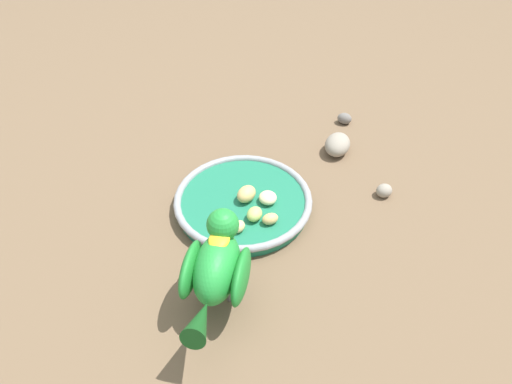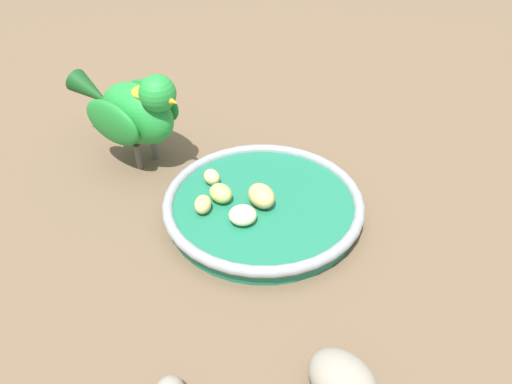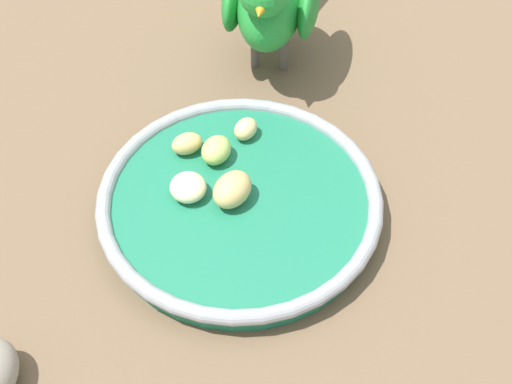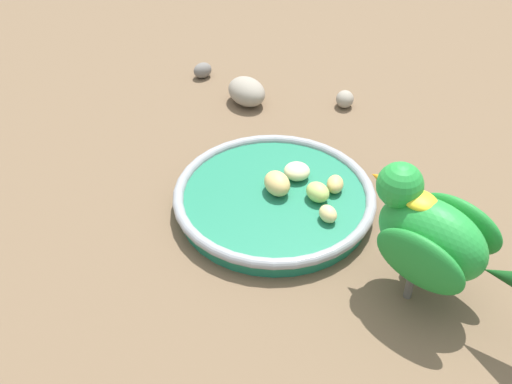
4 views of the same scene
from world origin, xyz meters
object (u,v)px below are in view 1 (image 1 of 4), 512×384
object	(u,v)px
feeding_bowl	(243,202)
rock_large	(337,145)
apple_piece_4	(255,214)
parrot	(216,268)
apple_piece_0	(246,194)
pebble_0	(344,119)
apple_piece_2	(270,219)
apple_piece_3	(239,227)
apple_piece_1	(268,198)
pebble_1	(384,191)

from	to	relation	value
feeding_bowl	rock_large	bearing A→B (deg)	10.22
apple_piece_4	parrot	distance (m)	0.17
rock_large	apple_piece_0	bearing A→B (deg)	-168.85
parrot	rock_large	size ratio (longest dim) A/B	2.67
pebble_0	apple_piece_2	bearing A→B (deg)	-148.29
apple_piece_3	apple_piece_1	bearing A→B (deg)	23.69
apple_piece_0	pebble_0	size ratio (longest dim) A/B	1.28
apple_piece_0	parrot	world-z (taller)	parrot
apple_piece_2	apple_piece_3	size ratio (longest dim) A/B	1.12
apple_piece_0	rock_large	size ratio (longest dim) A/B	0.60
apple_piece_3	apple_piece_4	world-z (taller)	apple_piece_4
apple_piece_0	apple_piece_2	bearing A→B (deg)	-85.53
apple_piece_0	pebble_0	xyz separation A→B (m)	(0.31, 0.12, -0.02)
feeding_bowl	apple_piece_1	xyz separation A→B (m)	(0.03, -0.03, 0.02)
apple_piece_4	pebble_1	bearing A→B (deg)	-12.09
apple_piece_0	parrot	distance (m)	0.21
apple_piece_4	pebble_1	world-z (taller)	apple_piece_4
apple_piece_2	pebble_1	distance (m)	0.23
apple_piece_2	pebble_0	size ratio (longest dim) A/B	0.92
feeding_bowl	apple_piece_4	size ratio (longest dim) A/B	7.81
apple_piece_1	feeding_bowl	bearing A→B (deg)	141.49
rock_large	pebble_1	world-z (taller)	rock_large
parrot	apple_piece_1	bearing A→B (deg)	-10.66
apple_piece_2	apple_piece_4	xyz separation A→B (m)	(-0.02, 0.02, 0.00)
apple_piece_1	apple_piece_4	xyz separation A→B (m)	(-0.04, -0.02, 0.00)
apple_piece_1	apple_piece_3	bearing A→B (deg)	-156.31
feeding_bowl	apple_piece_1	size ratio (longest dim) A/B	7.54
pebble_1	apple_piece_4	bearing A→B (deg)	167.91
pebble_1	pebble_0	bearing A→B (deg)	69.74
apple_piece_0	pebble_1	distance (m)	0.25
apple_piece_0	apple_piece_2	distance (m)	0.07
apple_piece_2	parrot	size ratio (longest dim) A/B	0.16
apple_piece_3	apple_piece_4	distance (m)	0.04
apple_piece_4	rock_large	size ratio (longest dim) A/B	0.48
apple_piece_4	pebble_1	xyz separation A→B (m)	(0.24, -0.05, -0.02)
apple_piece_0	pebble_0	bearing A→B (deg)	21.02
parrot	rock_large	distance (m)	0.43
apple_piece_4	apple_piece_1	bearing A→B (deg)	30.90
apple_piece_3	pebble_0	size ratio (longest dim) A/B	0.82
pebble_0	pebble_1	xyz separation A→B (m)	(-0.08, -0.22, 0.00)
feeding_bowl	parrot	size ratio (longest dim) A/B	1.41
apple_piece_0	pebble_1	world-z (taller)	apple_piece_0
feeding_bowl	apple_piece_2	distance (m)	0.07
apple_piece_4	pebble_0	world-z (taller)	apple_piece_4
parrot	pebble_0	xyz separation A→B (m)	(0.45, 0.27, -0.07)
rock_large	apple_piece_4	bearing A→B (deg)	-159.05
apple_piece_2	parrot	distance (m)	0.17
feeding_bowl	apple_piece_0	world-z (taller)	apple_piece_0
apple_piece_3	rock_large	world-z (taller)	same
apple_piece_4	pebble_0	bearing A→B (deg)	27.48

